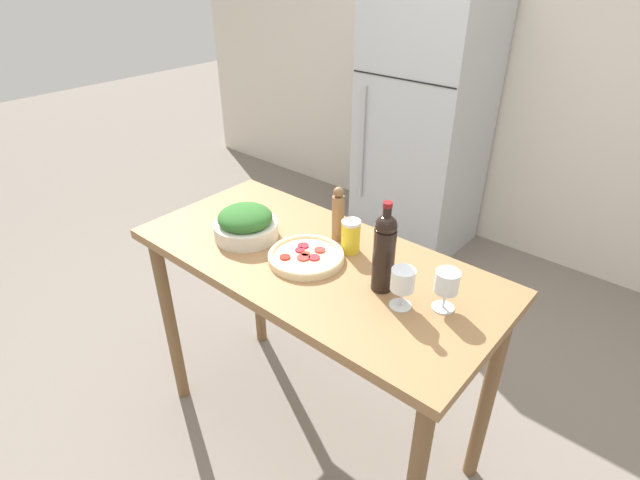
% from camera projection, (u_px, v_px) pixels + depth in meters
% --- Properties ---
extents(ground_plane, '(14.00, 14.00, 0.00)m').
position_uv_depth(ground_plane, '(315.00, 429.00, 2.31)').
color(ground_plane, slate).
extents(wall_back, '(6.40, 0.06, 2.60)m').
position_uv_depth(wall_back, '(548.00, 63.00, 3.07)').
color(wall_back, silver).
rests_on(wall_back, ground_plane).
extents(refrigerator, '(0.73, 0.68, 1.72)m').
position_uv_depth(refrigerator, '(424.00, 128.00, 3.38)').
color(refrigerator, '#B7BCC1').
rests_on(refrigerator, ground_plane).
extents(prep_counter, '(1.40, 0.66, 0.95)m').
position_uv_depth(prep_counter, '(314.00, 287.00, 1.90)').
color(prep_counter, olive).
rests_on(prep_counter, ground_plane).
extents(wine_bottle, '(0.07, 0.07, 0.32)m').
position_uv_depth(wine_bottle, '(384.00, 251.00, 1.59)').
color(wine_bottle, black).
rests_on(wine_bottle, prep_counter).
extents(wine_glass_near, '(0.08, 0.08, 0.14)m').
position_uv_depth(wine_glass_near, '(403.00, 282.00, 1.54)').
color(wine_glass_near, silver).
rests_on(wine_glass_near, prep_counter).
extents(wine_glass_far, '(0.08, 0.08, 0.14)m').
position_uv_depth(wine_glass_far, '(447.00, 284.00, 1.53)').
color(wine_glass_far, silver).
rests_on(wine_glass_far, prep_counter).
extents(pepper_mill, '(0.05, 0.05, 0.22)m').
position_uv_depth(pepper_mill, '(338.00, 215.00, 1.89)').
color(pepper_mill, olive).
rests_on(pepper_mill, prep_counter).
extents(salad_bowl, '(0.25, 0.25, 0.13)m').
position_uv_depth(salad_bowl, '(246.00, 224.00, 1.93)').
color(salad_bowl, silver).
rests_on(salad_bowl, prep_counter).
extents(homemade_pizza, '(0.28, 0.28, 0.03)m').
position_uv_depth(homemade_pizza, '(306.00, 256.00, 1.81)').
color(homemade_pizza, beige).
rests_on(homemade_pizza, prep_counter).
extents(salt_canister, '(0.07, 0.07, 0.13)m').
position_uv_depth(salt_canister, '(351.00, 236.00, 1.83)').
color(salt_canister, yellow).
rests_on(salt_canister, prep_counter).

